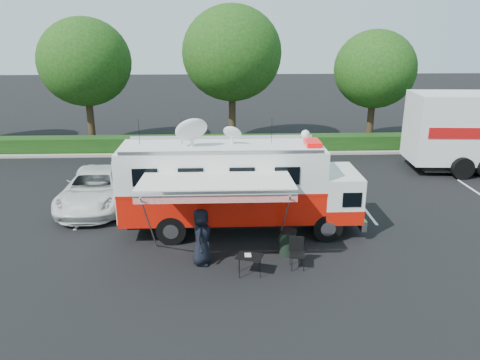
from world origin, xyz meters
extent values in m
plane|color=black|center=(0.00, 0.00, 0.00)|extent=(120.00, 120.00, 0.00)
cube|color=#9E998E|center=(4.00, 11.00, 0.07)|extent=(60.00, 0.35, 0.15)
cube|color=black|center=(4.00, 11.90, 0.50)|extent=(60.00, 1.20, 1.00)
cylinder|color=black|center=(-9.00, 13.00, 2.20)|extent=(0.44, 0.44, 4.40)
ellipsoid|color=#14380F|center=(-9.00, 13.00, 5.46)|extent=(5.63, 5.63, 5.35)
cylinder|color=black|center=(0.00, 13.00, 2.40)|extent=(0.44, 0.44, 4.80)
ellipsoid|color=#14380F|center=(0.00, 13.00, 5.95)|extent=(6.14, 6.14, 5.84)
cylinder|color=black|center=(9.00, 13.00, 2.00)|extent=(0.44, 0.44, 4.00)
ellipsoid|color=#14380F|center=(9.00, 13.00, 4.96)|extent=(5.12, 5.12, 4.86)
cube|color=silver|center=(-6.50, 3.00, 0.00)|extent=(0.12, 5.50, 0.01)
cube|color=silver|center=(-0.50, 3.00, 0.00)|extent=(0.12, 5.50, 0.01)
cube|color=silver|center=(5.50, 3.00, 0.00)|extent=(0.12, 5.50, 0.01)
cube|color=black|center=(0.00, 0.00, 0.54)|extent=(8.50, 1.38, 0.30)
cylinder|color=black|center=(3.16, -1.09, 0.54)|extent=(1.09, 0.32, 1.09)
cylinder|color=black|center=(3.16, 1.09, 0.54)|extent=(1.09, 0.32, 1.09)
cylinder|color=black|center=(-2.57, -1.09, 0.54)|extent=(1.09, 0.32, 1.09)
cylinder|color=black|center=(-2.57, 1.09, 0.54)|extent=(1.09, 0.32, 1.09)
cube|color=silver|center=(4.50, 0.00, 0.59)|extent=(0.20, 2.47, 0.40)
cube|color=silver|center=(3.76, 0.00, 1.53)|extent=(1.38, 2.47, 1.68)
cube|color=red|center=(3.76, 0.00, 0.94)|extent=(1.40, 2.49, 0.54)
cube|color=black|center=(4.40, 0.00, 1.83)|extent=(0.12, 2.17, 0.69)
cube|color=red|center=(-0.69, 0.00, 1.28)|extent=(7.51, 2.47, 1.19)
cube|color=red|center=(-0.69, 0.00, 1.88)|extent=(7.53, 2.49, 0.10)
cube|color=silver|center=(-0.69, 0.00, 2.62)|extent=(7.51, 2.47, 1.38)
cube|color=silver|center=(-0.69, 0.00, 3.35)|extent=(7.51, 2.47, 0.08)
cube|color=#CC0505|center=(2.67, 0.00, 3.49)|extent=(0.54, 0.94, 0.16)
sphere|color=silver|center=(2.57, 0.99, 3.59)|extent=(0.34, 0.34, 0.34)
ellipsoid|color=silver|center=(-1.78, -0.15, 4.05)|extent=(1.19, 1.19, 0.36)
ellipsoid|color=silver|center=(-0.30, 0.20, 3.85)|extent=(0.69, 0.69, 0.20)
cylinder|color=black|center=(-3.76, 0.40, 3.85)|extent=(0.02, 0.02, 0.99)
cylinder|color=black|center=(-2.17, 0.40, 3.85)|extent=(0.02, 0.02, 0.99)
cylinder|color=black|center=(1.19, 0.40, 3.85)|extent=(0.02, 0.02, 0.99)
cube|color=silver|center=(-0.89, -2.42, 2.87)|extent=(4.94, 2.37, 0.21)
cube|color=red|center=(-0.89, -3.59, 2.69)|extent=(4.94, 0.04, 0.28)
cylinder|color=#B2B2B7|center=(-0.89, -3.61, 2.81)|extent=(4.94, 0.07, 0.07)
cylinder|color=#B2B2B7|center=(-3.11, -2.50, 1.41)|extent=(0.05, 2.56, 2.85)
cylinder|color=#B2B2B7|center=(1.33, -2.50, 1.41)|extent=(0.05, 2.56, 2.85)
imported|color=silver|center=(-6.24, 2.89, 0.00)|extent=(2.76, 5.75, 1.58)
imported|color=black|center=(-1.40, -2.62, 0.00)|extent=(0.81, 1.07, 1.96)
cube|color=black|center=(0.15, -3.44, 0.66)|extent=(0.94, 0.79, 0.04)
cylinder|color=black|center=(-0.18, -3.65, 0.33)|extent=(0.02, 0.02, 0.66)
cylinder|color=black|center=(-0.18, -3.23, 0.33)|extent=(0.02, 0.02, 0.66)
cylinder|color=black|center=(0.48, -3.65, 0.33)|extent=(0.02, 0.02, 0.66)
cylinder|color=black|center=(0.48, -3.23, 0.33)|extent=(0.02, 0.02, 0.66)
cube|color=silver|center=(0.10, -3.39, 0.68)|extent=(0.21, 0.28, 0.01)
cube|color=black|center=(1.74, -3.08, 0.49)|extent=(0.57, 0.57, 0.04)
cube|color=black|center=(1.74, -2.83, 0.77)|extent=(0.49, 0.13, 0.55)
cylinder|color=black|center=(1.54, -3.28, 0.25)|extent=(0.02, 0.02, 0.49)
cylinder|color=black|center=(1.54, -2.88, 0.25)|extent=(0.02, 0.02, 0.49)
cylinder|color=black|center=(1.93, -3.28, 0.25)|extent=(0.02, 0.02, 0.49)
cylinder|color=black|center=(1.93, -2.88, 0.25)|extent=(0.02, 0.02, 0.49)
cylinder|color=black|center=(1.55, -2.06, 0.43)|extent=(0.56, 0.56, 0.87)
cylinder|color=black|center=(1.55, -2.06, 0.89)|extent=(0.61, 0.61, 0.04)
cylinder|color=black|center=(11.75, 5.91, 0.57)|extent=(1.14, 0.34, 1.14)
cylinder|color=black|center=(11.75, 8.41, 0.57)|extent=(1.14, 0.34, 1.14)
cylinder|color=black|center=(13.12, 8.41, 0.57)|extent=(1.14, 0.34, 1.14)
camera|label=1|loc=(-0.68, -16.71, 7.66)|focal=35.00mm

